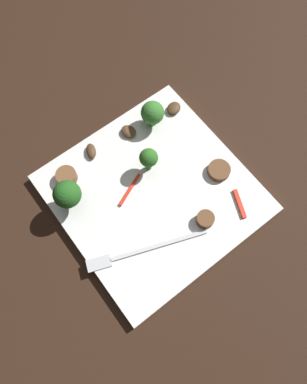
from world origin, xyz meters
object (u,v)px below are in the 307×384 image
object	(u,v)px
fork	(138,251)
pepper_strip_1	(240,204)
plate	(154,194)
mushroom_1	(174,108)
mushroom_2	(129,131)
broccoli_floret_0	(149,158)
sausage_slice_1	(205,219)
sausage_slice_0	(219,170)
sausage_slice_2	(67,176)
pepper_strip_0	(130,190)
broccoli_floret_1	(152,113)
mushroom_0	(91,151)
broccoli_floret_2	(67,194)

from	to	relation	value
fork	pepper_strip_1	size ratio (longest dim) A/B	3.75
plate	mushroom_1	bearing A→B (deg)	-140.31
mushroom_2	broccoli_floret_0	bearing A→B (deg)	80.71
broccoli_floret_0	mushroom_1	size ratio (longest dim) A/B	1.95
plate	sausage_slice_1	xyz separation A→B (m)	(-0.03, 0.08, 0.01)
plate	mushroom_1	world-z (taller)	mushroom_1
plate	sausage_slice_0	size ratio (longest dim) A/B	8.01
broccoli_floret_0	sausage_slice_2	world-z (taller)	broccoli_floret_0
mushroom_2	pepper_strip_1	world-z (taller)	mushroom_2
fork	mushroom_2	size ratio (longest dim) A/B	6.76
mushroom_2	pepper_strip_0	world-z (taller)	mushroom_2
mushroom_2	pepper_strip_1	bearing A→B (deg)	106.92
broccoli_floret_1	sausage_slice_1	xyz separation A→B (m)	(0.04, 0.18, -0.02)
sausage_slice_1	pepper_strip_0	size ratio (longest dim) A/B	0.45
pepper_strip_0	sausage_slice_0	bearing A→B (deg)	155.09
fork	pepper_strip_0	distance (m)	0.10
sausage_slice_1	mushroom_0	size ratio (longest dim) A/B	0.99
sausage_slice_1	pepper_strip_1	distance (m)	0.06
fork	broccoli_floret_1	distance (m)	0.22
mushroom_2	broccoli_floret_2	bearing A→B (deg)	18.45
plate	sausage_slice_1	size ratio (longest dim) A/B	10.58
plate	broccoli_floret_0	size ratio (longest dim) A/B	5.60
sausage_slice_0	mushroom_0	size ratio (longest dim) A/B	1.30
mushroom_0	pepper_strip_1	size ratio (longest dim) A/B	0.58
plate	mushroom_0	xyz separation A→B (m)	(0.04, -0.11, 0.01)
broccoli_floret_1	broccoli_floret_2	bearing A→B (deg)	11.72
broccoli_floret_1	mushroom_2	distance (m)	0.05
mushroom_0	pepper_strip_0	size ratio (longest dim) A/B	0.46
sausage_slice_0	pepper_strip_1	bearing A→B (deg)	80.45
plate	pepper_strip_1	bearing A→B (deg)	134.01
pepper_strip_0	broccoli_floret_2	bearing A→B (deg)	-23.32
sausage_slice_0	pepper_strip_0	bearing A→B (deg)	-24.91
broccoli_floret_2	broccoli_floret_1	bearing A→B (deg)	-168.28
broccoli_floret_0	mushroom_2	xyz separation A→B (m)	(-0.01, -0.07, -0.03)
plate	sausage_slice_2	distance (m)	0.14
mushroom_0	pepper_strip_0	bearing A→B (deg)	97.00
sausage_slice_2	mushroom_1	xyz separation A→B (m)	(-0.21, 0.00, -0.00)
sausage_slice_0	mushroom_0	bearing A→B (deg)	-46.82
sausage_slice_0	mushroom_2	world-z (taller)	same
sausage_slice_1	broccoli_floret_0	bearing A→B (deg)	-83.41
mushroom_0	mushroom_2	size ratio (longest dim) A/B	1.05
plate	mushroom_0	distance (m)	0.12
sausage_slice_0	mushroom_2	distance (m)	0.16
sausage_slice_0	plate	bearing A→B (deg)	-18.97
sausage_slice_0	mushroom_1	distance (m)	0.13
sausage_slice_2	plate	bearing A→B (deg)	132.97
broccoli_floret_2	pepper_strip_1	world-z (taller)	broccoli_floret_2
mushroom_0	broccoli_floret_2	bearing A→B (deg)	37.39
plate	broccoli_floret_0	distance (m)	0.06
mushroom_0	mushroom_2	distance (m)	0.07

